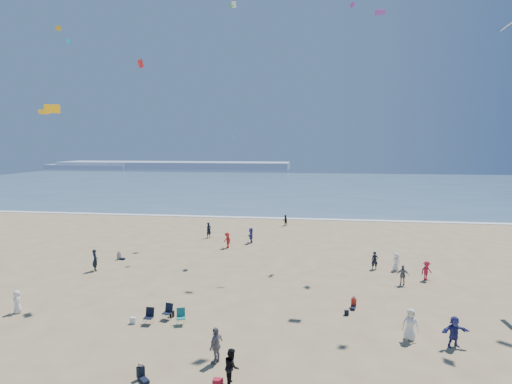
# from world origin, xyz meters

# --- Properties ---
(ocean) EXTENTS (220.00, 100.00, 0.06)m
(ocean) POSITION_xyz_m (0.00, 95.00, 0.03)
(ocean) COLOR #476B84
(ocean) RESTS_ON ground
(surf_line) EXTENTS (220.00, 1.20, 0.08)m
(surf_line) POSITION_xyz_m (0.00, 45.00, 0.04)
(surf_line) COLOR white
(surf_line) RESTS_ON ground
(headland_far) EXTENTS (110.00, 20.00, 3.20)m
(headland_far) POSITION_xyz_m (-60.00, 170.00, 1.60)
(headland_far) COLOR #7A8EA8
(headland_far) RESTS_ON ground
(headland_near) EXTENTS (40.00, 14.00, 2.00)m
(headland_near) POSITION_xyz_m (-100.00, 165.00, 1.00)
(headland_near) COLOR #7A8EA8
(headland_near) RESTS_ON ground
(standing_flyers) EXTENTS (29.60, 44.24, 1.93)m
(standing_flyers) POSITION_xyz_m (3.21, 16.17, 0.85)
(standing_flyers) COLOR gray
(standing_flyers) RESTS_ON ground
(seated_group) EXTENTS (22.18, 27.84, 0.84)m
(seated_group) POSITION_xyz_m (-0.77, 5.14, 0.42)
(seated_group) COLOR silver
(seated_group) RESTS_ON ground
(chair_cluster) EXTENTS (2.68, 1.46, 1.00)m
(chair_cluster) POSITION_xyz_m (-3.73, 8.38, 0.50)
(chair_cluster) COLOR black
(chair_cluster) RESTS_ON ground
(white_tote) EXTENTS (0.35, 0.20, 0.40)m
(white_tote) POSITION_xyz_m (-5.70, 8.03, 0.20)
(white_tote) COLOR white
(white_tote) RESTS_ON ground
(black_backpack) EXTENTS (0.30, 0.22, 0.38)m
(black_backpack) POSITION_xyz_m (-3.67, 9.31, 0.19)
(black_backpack) COLOR black
(black_backpack) RESTS_ON ground
(cooler) EXTENTS (0.45, 0.30, 0.30)m
(cooler) POSITION_xyz_m (0.98, 2.48, 0.15)
(cooler) COLOR red
(cooler) RESTS_ON ground
(navy_bag) EXTENTS (0.28, 0.18, 0.34)m
(navy_bag) POSITION_xyz_m (7.53, 11.08, 0.17)
(navy_bag) COLOR black
(navy_bag) RESTS_ON ground
(kites_aloft) EXTENTS (47.31, 36.93, 28.21)m
(kites_aloft) POSITION_xyz_m (9.81, 12.84, 16.08)
(kites_aloft) COLOR #642C9F
(kites_aloft) RESTS_ON ground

